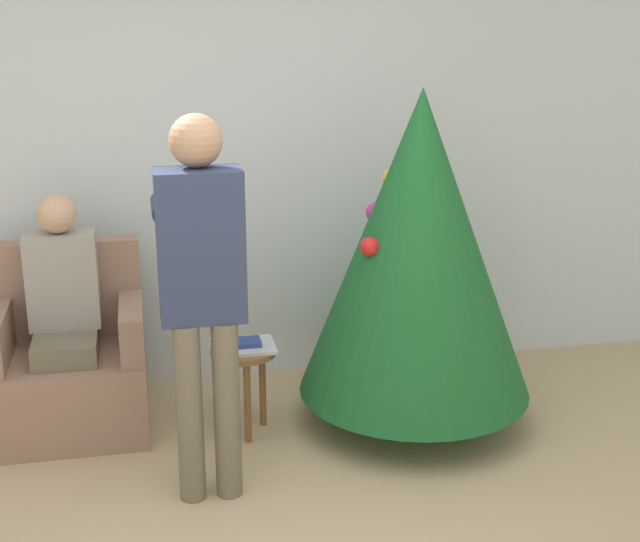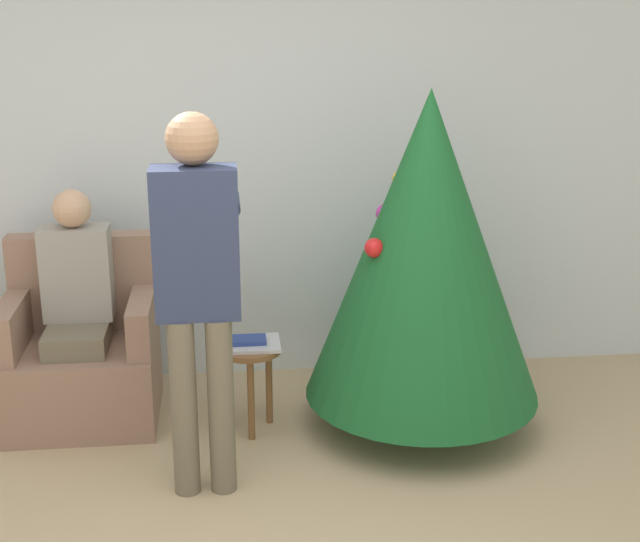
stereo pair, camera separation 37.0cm
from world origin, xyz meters
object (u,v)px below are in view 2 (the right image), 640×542
object	(u,v)px
christmas_tree	(425,248)
person_standing	(197,274)
armchair	(82,356)
person_seated	(77,298)
side_stool	(249,362)

from	to	relation	value
christmas_tree	person_standing	xyz separation A→B (m)	(-1.13, -0.48, 0.05)
armchair	person_seated	xyz separation A→B (m)	(0.00, -0.03, 0.34)
christmas_tree	person_standing	distance (m)	1.23
person_seated	side_stool	bearing A→B (deg)	-15.32
person_seated	person_standing	bearing A→B (deg)	-49.85
armchair	person_seated	size ratio (longest dim) A/B	0.77
armchair	person_standing	bearing A→B (deg)	-50.79
person_standing	christmas_tree	bearing A→B (deg)	23.01
christmas_tree	side_stool	world-z (taller)	christmas_tree
armchair	side_stool	size ratio (longest dim) A/B	2.04
christmas_tree	person_seated	size ratio (longest dim) A/B	1.43
christmas_tree	side_stool	size ratio (longest dim) A/B	3.78
side_stool	person_standing	bearing A→B (deg)	-113.24
christmas_tree	person_seated	distance (m)	1.84
christmas_tree	armchair	xyz separation A→B (m)	(-1.79, 0.33, -0.65)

